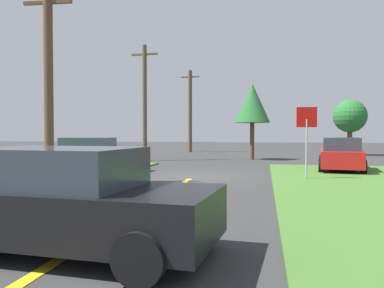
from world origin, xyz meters
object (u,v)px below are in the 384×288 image
(car_on_crossroad, at_px, (341,154))
(pine_tree_center, at_px, (350,116))
(utility_pole_near, at_px, (49,83))
(utility_pole_mid, at_px, (145,101))
(utility_pole_far, at_px, (190,110))
(oak_tree_left, at_px, (252,104))
(parked_car_near_building, at_px, (93,155))
(stop_sign, at_px, (307,129))
(car_behind_on_main_road, at_px, (71,200))

(car_on_crossroad, distance_m, pine_tree_center, 14.60)
(utility_pole_near, relative_size, utility_pole_mid, 0.92)
(utility_pole_far, xyz_separation_m, pine_tree_center, (13.89, -3.07, -0.81))
(pine_tree_center, bearing_deg, utility_pole_near, -124.56)
(car_on_crossroad, xyz_separation_m, pine_tree_center, (3.25, 14.04, 2.37))
(car_on_crossroad, bearing_deg, utility_pole_far, 39.86)
(car_on_crossroad, relative_size, oak_tree_left, 0.92)
(utility_pole_mid, distance_m, utility_pole_far, 12.04)
(parked_car_near_building, distance_m, car_on_crossroad, 11.89)
(stop_sign, bearing_deg, oak_tree_left, -84.00)
(utility_pole_near, height_order, utility_pole_mid, utility_pole_mid)
(utility_pole_far, distance_m, oak_tree_left, 11.46)
(stop_sign, xyz_separation_m, utility_pole_mid, (-9.39, 9.18, 1.92))
(parked_car_near_building, relative_size, utility_pole_far, 0.54)
(oak_tree_left, bearing_deg, utility_pole_near, -115.13)
(parked_car_near_building, relative_size, utility_pole_mid, 0.55)
(car_on_crossroad, height_order, utility_pole_far, utility_pole_far)
(parked_car_near_building, distance_m, oak_tree_left, 12.54)
(oak_tree_left, bearing_deg, parked_car_near_building, -126.33)
(pine_tree_center, bearing_deg, oak_tree_left, -139.48)
(utility_pole_near, height_order, pine_tree_center, utility_pole_near)
(utility_pole_near, xyz_separation_m, pine_tree_center, (14.44, 20.97, -0.44))
(oak_tree_left, bearing_deg, stop_sign, -78.06)
(utility_pole_near, distance_m, pine_tree_center, 25.46)
(stop_sign, xyz_separation_m, oak_tree_left, (-2.44, 11.54, 1.83))
(parked_car_near_building, height_order, car_on_crossroad, same)
(car_behind_on_main_road, height_order, utility_pole_mid, utility_pole_mid)
(oak_tree_left, bearing_deg, utility_pole_far, 122.67)
(oak_tree_left, xyz_separation_m, pine_tree_center, (7.70, 6.58, -0.67))
(car_on_crossroad, height_order, utility_pole_near, utility_pole_near)
(utility_pole_mid, bearing_deg, oak_tree_left, 18.82)
(car_on_crossroad, xyz_separation_m, utility_pole_near, (-11.20, -6.93, 2.81))
(stop_sign, height_order, car_behind_on_main_road, stop_sign)
(utility_pole_near, xyz_separation_m, utility_pole_mid, (-0.20, 12.02, 0.31))
(utility_pole_mid, bearing_deg, utility_pole_far, 86.37)
(pine_tree_center, bearing_deg, parked_car_near_building, -132.30)
(stop_sign, relative_size, utility_pole_far, 0.36)
(parked_car_near_building, bearing_deg, utility_pole_far, 85.76)
(car_on_crossroad, bearing_deg, oak_tree_left, 38.81)
(car_on_crossroad, relative_size, utility_pole_near, 0.68)
(parked_car_near_building, xyz_separation_m, utility_pole_far, (1.02, 19.45, 3.18))
(stop_sign, bearing_deg, utility_pole_mid, -50.28)
(utility_pole_far, bearing_deg, stop_sign, -67.85)
(utility_pole_near, relative_size, oak_tree_left, 1.35)
(stop_sign, distance_m, utility_pole_far, 22.97)
(car_on_crossroad, relative_size, pine_tree_center, 1.05)
(oak_tree_left, bearing_deg, pine_tree_center, 40.52)
(utility_pole_far, bearing_deg, utility_pole_mid, -93.63)
(car_on_crossroad, relative_size, utility_pole_far, 0.62)
(stop_sign, height_order, oak_tree_left, oak_tree_left)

